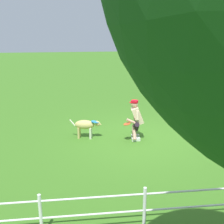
# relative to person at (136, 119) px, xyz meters

# --- Properties ---
(ground_plane) EXTENTS (60.00, 60.00, 0.00)m
(ground_plane) POSITION_rel_person_xyz_m (-0.23, 0.04, -0.70)
(ground_plane) COLOR #3B7020
(person) EXTENTS (0.61, 0.65, 1.29)m
(person) POSITION_rel_person_xyz_m (0.00, 0.00, 0.00)
(person) COLOR silver
(person) RESTS_ON ground_plane
(dog) EXTENTS (1.05, 0.42, 0.62)m
(dog) POSITION_rel_person_xyz_m (1.58, -0.30, -0.26)
(dog) COLOR tan
(dog) RESTS_ON ground_plane
(frisbee_flying) EXTENTS (0.28, 0.28, 0.10)m
(frisbee_flying) POSITION_rel_person_xyz_m (1.29, -0.22, -0.13)
(frisbee_flying) COLOR #2692E9
(frisbee_held) EXTENTS (0.31, 0.32, 0.10)m
(frisbee_held) POSITION_rel_person_xyz_m (0.33, 0.21, -0.09)
(frisbee_held) COLOR #EB5022
(frisbee_held) RESTS_ON person
(fence) EXTENTS (16.33, 0.06, 0.85)m
(fence) POSITION_rel_person_xyz_m (-0.23, 4.15, -0.20)
(fence) COLOR silver
(fence) RESTS_ON ground_plane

